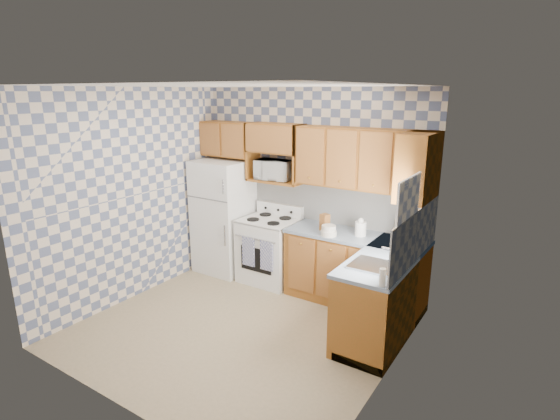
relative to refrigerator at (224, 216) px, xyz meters
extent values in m
plane|color=#887757|center=(1.27, -1.25, -0.84)|extent=(3.40, 3.40, 0.00)
cube|color=slate|center=(1.27, 0.35, 0.51)|extent=(3.40, 0.02, 2.70)
cube|color=slate|center=(2.97, -1.25, 0.51)|extent=(0.02, 3.20, 2.70)
cube|color=silver|center=(1.68, 0.34, 0.36)|extent=(2.60, 0.02, 0.56)
cube|color=silver|center=(2.96, -0.45, 0.36)|extent=(0.02, 1.60, 0.56)
cube|color=white|center=(0.00, 0.00, 0.00)|extent=(0.75, 0.70, 1.68)
cube|color=white|center=(0.80, 0.03, -0.39)|extent=(0.76, 0.65, 0.90)
cube|color=silver|center=(0.80, 0.03, 0.07)|extent=(0.76, 0.65, 0.02)
cube|color=white|center=(0.80, 0.30, 0.16)|extent=(0.76, 0.08, 0.17)
cube|color=navy|center=(0.69, -0.32, -0.32)|extent=(0.19, 0.02, 0.41)
cube|color=navy|center=(1.00, -0.32, -0.32)|extent=(0.19, 0.02, 0.41)
cube|color=brown|center=(2.10, 0.05, -0.40)|extent=(1.75, 0.60, 0.88)
cube|color=brown|center=(2.67, -0.45, -0.40)|extent=(0.60, 1.60, 0.88)
cube|color=slate|center=(2.10, 0.05, 0.06)|extent=(1.77, 0.63, 0.04)
cube|color=slate|center=(2.67, -0.45, 0.06)|extent=(0.63, 1.60, 0.04)
cube|color=brown|center=(2.10, 0.19, 1.01)|extent=(1.75, 0.33, 0.74)
cube|color=brown|center=(-0.02, 0.19, 1.13)|extent=(0.82, 0.33, 0.50)
cube|color=brown|center=(2.81, 0.00, 1.01)|extent=(0.33, 0.70, 0.74)
cube|color=brown|center=(0.80, 0.19, 0.60)|extent=(0.80, 0.33, 0.03)
imported|color=white|center=(0.76, 0.21, 0.75)|extent=(0.55, 0.42, 0.28)
cube|color=#B7B7BC|center=(2.67, -0.80, 0.09)|extent=(0.48, 0.40, 0.03)
cube|color=white|center=(2.96, -0.80, 0.61)|extent=(0.02, 0.66, 0.86)
cylinder|color=black|center=(2.63, -0.03, 0.22)|extent=(0.06, 0.06, 0.29)
cylinder|color=black|center=(2.73, -0.09, 0.21)|extent=(0.06, 0.06, 0.27)
cylinder|color=#563E13|center=(2.78, 0.01, 0.21)|extent=(0.06, 0.06, 0.25)
cube|color=brown|center=(1.69, -0.01, 0.19)|extent=(0.13, 0.13, 0.22)
cylinder|color=white|center=(2.16, 0.04, 0.17)|extent=(0.14, 0.14, 0.18)
cylinder|color=beige|center=(2.89, -1.20, 0.17)|extent=(0.06, 0.06, 0.17)
camera|label=1|loc=(4.11, -4.79, 1.81)|focal=28.00mm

